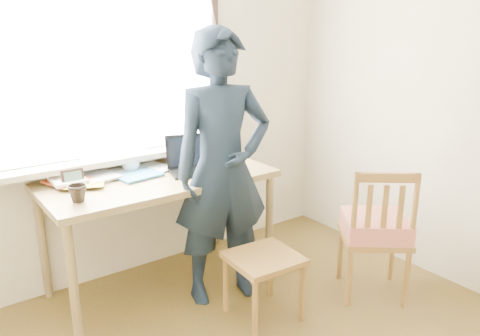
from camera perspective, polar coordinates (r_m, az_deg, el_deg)
room_shell at (r=1.93m, az=8.09°, el=11.42°), size 3.52×4.02×2.61m
desk at (r=3.29m, az=-9.89°, el=-2.42°), size 1.56×0.78×0.84m
laptop at (r=3.34m, az=-5.65°, el=0.66°), size 0.43×0.38×0.25m
mug_white at (r=3.40m, az=-13.17°, el=0.45°), size 0.14×0.14×0.10m
mug_dark at (r=2.88m, az=-19.17°, el=-2.95°), size 0.15×0.15×0.10m
mouse at (r=3.40m, az=-2.08°, el=0.26°), size 0.08×0.06×0.03m
desk_clutter at (r=3.33m, az=-13.00°, el=-0.46°), size 0.66×0.50×0.04m
book_a at (r=3.26m, az=-18.70°, el=-1.39°), size 0.27×0.33×0.03m
book_b at (r=3.62m, az=-5.52°, el=1.12°), size 0.30×0.33×0.02m
picture_frame at (r=3.15m, az=-19.70°, el=-1.29°), size 0.14×0.02×0.11m
work_chair at (r=3.04m, az=2.93°, el=-11.75°), size 0.45×0.43×0.43m
side_chair at (r=3.35m, az=16.19°, el=-7.08°), size 0.60×0.60×0.95m
person at (r=3.08m, az=-2.12°, el=-0.20°), size 0.75×0.57×1.83m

